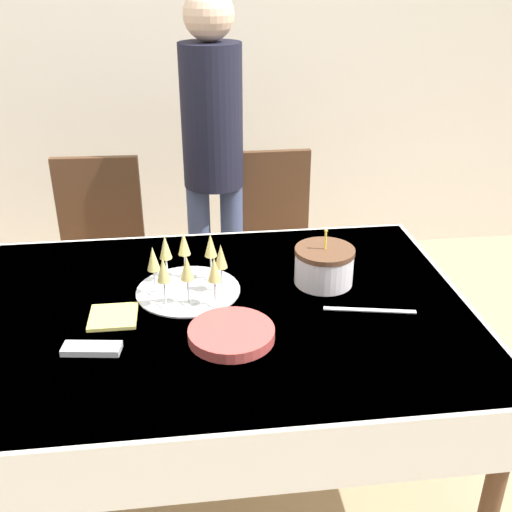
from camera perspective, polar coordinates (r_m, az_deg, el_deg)
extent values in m
plane|color=tan|center=(2.44, -5.49, -19.95)|extent=(12.00, 12.00, 0.00)
cube|color=silver|center=(3.70, -7.59, 19.66)|extent=(8.00, 0.05, 2.70)
cube|color=silver|center=(1.99, -6.37, -5.41)|extent=(1.83, 1.17, 0.03)
cube|color=silver|center=(2.04, -6.24, -7.57)|extent=(1.86, 1.20, 0.21)
cylinder|color=#51331E|center=(2.01, 21.59, -20.42)|extent=(0.06, 0.06, 0.70)
cylinder|color=#51331E|center=(2.76, 11.87, -4.99)|extent=(0.06, 0.06, 0.70)
cube|color=#51331E|center=(2.89, -14.65, -1.94)|extent=(0.44, 0.44, 0.04)
cube|color=#51331E|center=(2.95, -14.68, 4.45)|extent=(0.40, 0.05, 0.50)
cylinder|color=#51331E|center=(2.82, -11.06, -7.64)|extent=(0.04, 0.04, 0.42)
cylinder|color=#51331E|center=(2.89, -18.22, -7.71)|extent=(0.04, 0.04, 0.42)
cylinder|color=#51331E|center=(3.13, -10.44, -3.98)|extent=(0.04, 0.04, 0.42)
cylinder|color=#51331E|center=(3.19, -16.89, -4.13)|extent=(0.04, 0.04, 0.42)
cube|color=#51331E|center=(2.89, 1.74, -1.07)|extent=(0.42, 0.42, 0.04)
cube|color=#51331E|center=(2.95, 1.22, 5.30)|extent=(0.40, 0.04, 0.50)
cylinder|color=#51331E|center=(2.88, 5.81, -6.51)|extent=(0.04, 0.04, 0.42)
cylinder|color=#51331E|center=(2.83, -1.37, -7.06)|extent=(0.04, 0.04, 0.42)
cylinder|color=#51331E|center=(3.18, 4.38, -3.05)|extent=(0.04, 0.04, 0.42)
cylinder|color=#51331E|center=(3.13, -2.09, -3.47)|extent=(0.04, 0.04, 0.42)
cylinder|color=white|center=(2.12, 6.49, -1.15)|extent=(0.21, 0.21, 0.11)
cylinder|color=brown|center=(2.09, 6.58, 0.45)|extent=(0.21, 0.21, 0.02)
cylinder|color=yellow|center=(2.07, 6.63, 1.43)|extent=(0.01, 0.01, 0.06)
sphere|color=#F9CC4C|center=(2.05, 6.69, 2.39)|extent=(0.01, 0.01, 0.01)
cylinder|color=silver|center=(2.08, -6.59, -3.28)|extent=(0.36, 0.36, 0.01)
cylinder|color=silver|center=(2.07, -3.28, -3.22)|extent=(0.05, 0.05, 0.00)
cylinder|color=silver|center=(2.05, -3.31, -2.13)|extent=(0.01, 0.01, 0.08)
cone|color=#E0CC72|center=(2.01, -3.37, 0.00)|extent=(0.04, 0.04, 0.08)
cylinder|color=silver|center=(2.15, -4.24, -2.07)|extent=(0.05, 0.05, 0.00)
cylinder|color=silver|center=(2.13, -4.28, -1.02)|extent=(0.01, 0.01, 0.08)
cone|color=#E0CC72|center=(2.09, -4.35, 1.06)|extent=(0.04, 0.04, 0.08)
cylinder|color=silver|center=(2.17, -6.70, -1.88)|extent=(0.05, 0.05, 0.00)
cylinder|color=silver|center=(2.15, -6.76, -0.83)|extent=(0.01, 0.01, 0.08)
cone|color=#E0CC72|center=(2.11, -6.88, 1.22)|extent=(0.04, 0.04, 0.08)
cylinder|color=silver|center=(2.15, -8.41, -2.26)|extent=(0.05, 0.05, 0.00)
cylinder|color=silver|center=(2.13, -8.49, -1.21)|extent=(0.01, 0.01, 0.08)
cone|color=#E0CC72|center=(2.09, -8.64, 0.86)|extent=(0.04, 0.04, 0.08)
cylinder|color=silver|center=(2.08, -9.51, -3.43)|extent=(0.05, 0.05, 0.00)
cylinder|color=silver|center=(2.06, -9.60, -2.35)|extent=(0.01, 0.01, 0.08)
cone|color=#E0CC72|center=(2.02, -9.78, -0.23)|extent=(0.04, 0.04, 0.08)
cylinder|color=silver|center=(2.00, -8.58, -4.57)|extent=(0.05, 0.05, 0.00)
cylinder|color=silver|center=(1.98, -8.66, -3.46)|extent=(0.01, 0.01, 0.08)
cone|color=#E0CC72|center=(1.94, -8.83, -1.28)|extent=(0.04, 0.04, 0.08)
cylinder|color=silver|center=(2.00, -6.42, -4.38)|extent=(0.05, 0.05, 0.00)
cylinder|color=silver|center=(1.98, -6.48, -3.28)|extent=(0.01, 0.01, 0.08)
cone|color=#E0CC72|center=(1.94, -6.61, -1.09)|extent=(0.04, 0.04, 0.08)
cylinder|color=silver|center=(1.99, -3.88, -4.56)|extent=(0.05, 0.05, 0.00)
cylinder|color=silver|center=(1.97, -3.92, -3.45)|extent=(0.01, 0.01, 0.08)
cone|color=#E0CC72|center=(1.92, -4.00, -1.25)|extent=(0.04, 0.04, 0.08)
cylinder|color=#CC4C47|center=(1.82, -2.35, -7.78)|extent=(0.26, 0.26, 0.01)
cylinder|color=#CC4C47|center=(1.82, -2.36, -7.60)|extent=(0.26, 0.26, 0.01)
cylinder|color=#CC4C47|center=(1.82, -2.36, -7.41)|extent=(0.26, 0.26, 0.01)
cylinder|color=#CC4C47|center=(1.81, -2.36, -7.23)|extent=(0.26, 0.26, 0.01)
cylinder|color=#CC4C47|center=(1.81, -2.37, -7.05)|extent=(0.26, 0.26, 0.01)
cube|color=silver|center=(2.00, 10.76, -5.08)|extent=(0.30, 0.08, 0.00)
cube|color=silver|center=(1.83, -15.38, -8.51)|extent=(0.18, 0.08, 0.02)
cube|color=#E0D166|center=(1.97, -13.45, -5.65)|extent=(0.15, 0.15, 0.01)
cylinder|color=#3F4C72|center=(3.02, -5.29, -0.51)|extent=(0.11, 0.11, 0.81)
cylinder|color=#3F4C72|center=(3.03, -2.26, -0.35)|extent=(0.11, 0.11, 0.81)
cylinder|color=black|center=(2.78, -4.22, 13.08)|extent=(0.28, 0.28, 0.64)
sphere|color=#D8B293|center=(2.71, -4.54, 21.96)|extent=(0.22, 0.22, 0.22)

